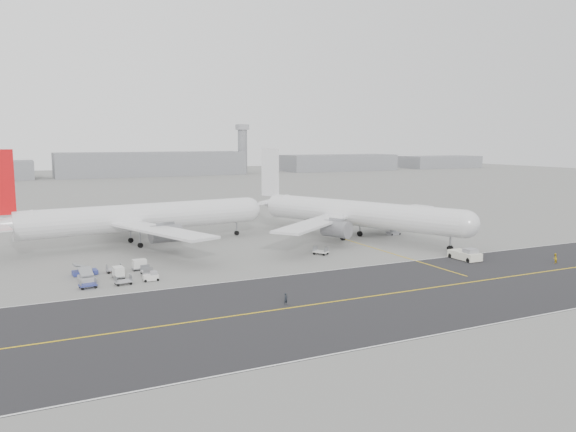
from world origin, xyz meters
name	(u,v)px	position (x,y,z in m)	size (l,w,h in m)	color
ground	(253,276)	(0.00, 0.00, 0.00)	(700.00, 700.00, 0.00)	gray
taxiway	(339,301)	(5.02, -17.98, 0.01)	(220.00, 59.00, 0.03)	#2B2B2E
horizon_buildings	(136,176)	(30.00, 260.00, 0.00)	(520.00, 28.00, 28.00)	gray
control_tower	(243,148)	(100.00, 265.00, 16.25)	(7.00, 7.00, 31.25)	gray
airliner_a	(136,218)	(-11.50, 34.09, 5.62)	(56.48, 55.60, 19.50)	white
airliner_b	(353,213)	(32.11, 21.84, 5.54)	(51.25, 52.50, 19.22)	white
pushback_tug	(465,255)	(38.44, -5.46, 0.91)	(2.83, 7.73, 2.22)	silver
jet_bridge	(369,219)	(36.69, 22.40, 3.89)	(14.83, 3.49, 5.57)	gray
gse_cluster	(117,278)	(-19.57, 7.59, 0.00)	(16.36, 15.80, 1.86)	#9B9CA1
stray_dolly	(321,255)	(17.51, 9.67, 0.00)	(1.63, 2.64, 1.63)	silver
ground_crew_a	(286,299)	(-2.11, -16.56, 0.78)	(0.57, 0.38, 1.57)	black
ground_crew_b	(555,258)	(50.41, -14.26, 0.87)	(0.85, 0.66, 1.74)	#B89615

